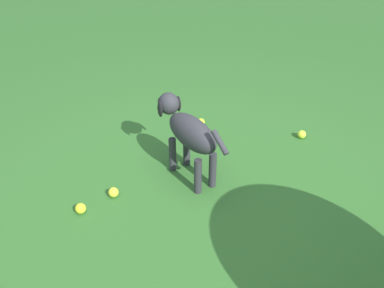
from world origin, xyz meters
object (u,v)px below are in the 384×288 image
(tennis_ball_2, at_px, (201,122))
(tennis_ball_1, at_px, (302,134))
(dog, at_px, (188,131))
(tennis_ball_0, at_px, (113,192))
(tennis_ball_3, at_px, (81,208))

(tennis_ball_2, bearing_deg, tennis_ball_1, 111.12)
(tennis_ball_2, bearing_deg, dog, 26.51)
(tennis_ball_0, distance_m, tennis_ball_3, 0.24)
(dog, bearing_deg, tennis_ball_3, 86.98)
(dog, height_order, tennis_ball_2, dog)
(dog, xyz_separation_m, tennis_ball_1, (-0.90, 0.46, -0.31))
(tennis_ball_1, distance_m, tennis_ball_3, 1.78)
(tennis_ball_1, relative_size, tennis_ball_3, 1.00)
(tennis_ball_3, bearing_deg, tennis_ball_0, 166.31)
(dog, height_order, tennis_ball_0, dog)
(dog, bearing_deg, tennis_ball_2, -42.68)
(dog, distance_m, tennis_ball_1, 1.06)
(tennis_ball_0, distance_m, tennis_ball_1, 1.55)
(tennis_ball_2, relative_size, tennis_ball_3, 1.00)
(tennis_ball_0, bearing_deg, dog, 151.75)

